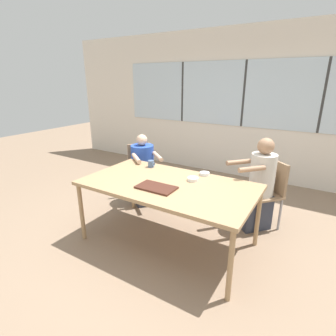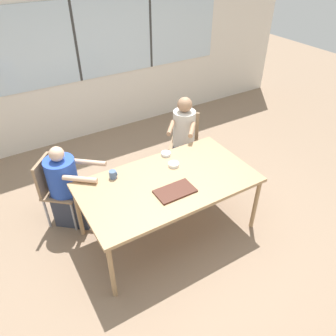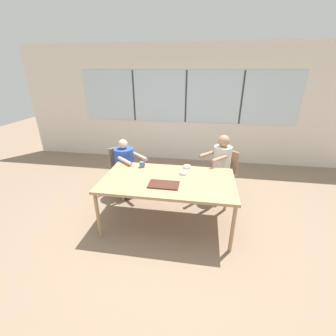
% 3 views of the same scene
% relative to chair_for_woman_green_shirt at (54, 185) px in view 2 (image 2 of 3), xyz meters
% --- Properties ---
extents(ground_plane, '(16.00, 16.00, 0.00)m').
position_rel_chair_for_woman_green_shirt_xyz_m(ground_plane, '(1.06, -0.89, -0.54)').
color(ground_plane, '#8C725B').
extents(wall_back_with_windows, '(8.40, 0.08, 2.80)m').
position_rel_chair_for_woman_green_shirt_xyz_m(wall_back_with_windows, '(1.06, 1.87, 0.88)').
color(wall_back_with_windows, silver).
rests_on(wall_back_with_windows, ground_plane).
extents(dining_table, '(1.94, 1.07, 0.77)m').
position_rel_chair_for_woman_green_shirt_xyz_m(dining_table, '(1.06, -0.89, 0.18)').
color(dining_table, tan).
rests_on(dining_table, ground_plane).
extents(chair_for_woman_green_shirt, '(0.56, 0.56, 0.89)m').
position_rel_chair_for_woman_green_shirt_xyz_m(chair_for_woman_green_shirt, '(0.00, 0.00, 0.00)').
color(chair_for_woman_green_shirt, '#937556').
rests_on(chair_for_woman_green_shirt, ground_plane).
extents(chair_for_man_blue_shirt, '(0.56, 0.56, 0.89)m').
position_rel_chair_for_woman_green_shirt_xyz_m(chair_for_man_blue_shirt, '(1.97, 0.15, 0.00)').
color(chair_for_man_blue_shirt, '#937556').
rests_on(chair_for_man_blue_shirt, ground_plane).
extents(person_woman_green_shirt, '(0.71, 0.68, 1.08)m').
position_rel_chair_for_woman_green_shirt_xyz_m(person_woman_green_shirt, '(0.13, -0.11, -0.06)').
color(person_woman_green_shirt, '#333847').
rests_on(person_woman_green_shirt, ground_plane).
extents(person_man_blue_shirt, '(0.61, 0.63, 1.21)m').
position_rel_chair_for_woman_green_shirt_xyz_m(person_man_blue_shirt, '(1.87, 0.02, 0.01)').
color(person_man_blue_shirt, '#333847').
rests_on(person_man_blue_shirt, ground_plane).
extents(food_tray_dark, '(0.42, 0.25, 0.02)m').
position_rel_chair_for_woman_green_shirt_xyz_m(food_tray_dark, '(1.03, -1.08, 0.24)').
color(food_tray_dark, '#472319').
rests_on(food_tray_dark, dining_table).
extents(coffee_mug, '(0.09, 0.08, 0.09)m').
position_rel_chair_for_woman_green_shirt_xyz_m(coffee_mug, '(0.57, -0.52, 0.28)').
color(coffee_mug, slate).
rests_on(coffee_mug, dining_table).
extents(bowl_white_shallow, '(0.13, 0.13, 0.04)m').
position_rel_chair_for_woman_green_shirt_xyz_m(bowl_white_shallow, '(1.27, -0.67, 0.25)').
color(bowl_white_shallow, white).
rests_on(bowl_white_shallow, dining_table).
extents(bowl_cereal, '(0.12, 0.12, 0.04)m').
position_rel_chair_for_woman_green_shirt_xyz_m(bowl_cereal, '(1.30, -0.43, 0.25)').
color(bowl_cereal, silver).
rests_on(bowl_cereal, dining_table).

